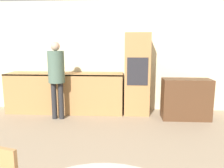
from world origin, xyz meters
The scene contains 5 objects.
wall_back centered at (0.00, 5.44, 1.30)m, with size 6.82×0.05×2.60m.
kitchen_counter centered at (-1.21, 5.09, 0.48)m, with size 2.70×0.60×0.93m.
oven_unit centered at (0.46, 5.10, 0.92)m, with size 0.56×0.59×1.84m.
sideboard centered at (1.50, 4.74, 0.44)m, with size 1.00×0.45×0.87m.
person_standing centered at (-1.25, 4.58, 1.02)m, with size 0.34×0.34×1.64m.
Camera 1 is at (0.19, 0.12, 1.56)m, focal length 35.00 mm.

